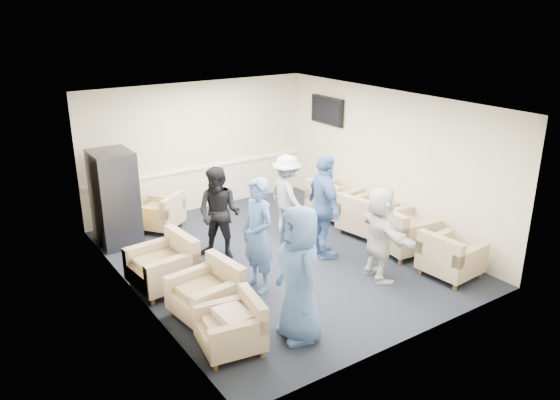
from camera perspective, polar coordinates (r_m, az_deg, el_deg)
floor at (r=9.55m, az=-0.16°, el=-6.01°), size 6.00×6.00×0.00m
ceiling at (r=8.73m, az=-0.18°, el=10.17°), size 6.00×6.00×0.00m
back_wall at (r=11.57m, az=-8.48°, el=5.51°), size 5.00×0.02×2.70m
front_wall at (r=6.92m, az=13.80°, el=-4.72°), size 5.00×0.02×2.70m
left_wall at (r=8.02m, az=-15.21°, el=-1.43°), size 0.02×6.00×2.70m
right_wall at (r=10.58m, az=11.19°, el=4.01°), size 0.02×6.00×2.70m
chair_rail at (r=11.67m, az=-8.33°, el=3.34°), size 4.98×0.04×0.06m
tv at (r=11.69m, az=4.94°, el=9.29°), size 0.10×1.00×0.58m
armchair_left_near at (r=7.09m, az=-4.82°, el=-13.23°), size 0.87×0.87×0.60m
armchair_left_mid at (r=7.79m, az=-7.39°, el=-9.77°), size 0.92×0.92×0.67m
armchair_left_far at (r=8.64m, az=-11.85°, el=-6.81°), size 0.95×0.95×0.70m
armchair_right_near at (r=9.18m, az=17.28°, el=-5.82°), size 0.88×0.88×0.66m
armchair_right_midnear at (r=9.84m, az=12.58°, el=-3.40°), size 1.01×1.01×0.73m
armchair_right_midfar at (r=10.49m, az=8.84°, el=-1.81°), size 0.99×0.99×0.68m
armchair_right_far at (r=11.20m, az=5.57°, el=-0.19°), size 1.02×1.02×0.71m
armchair_corner at (r=10.84m, az=-12.29°, el=-1.50°), size 1.09×1.09×0.62m
vending_machine at (r=10.24m, az=-16.86°, el=0.19°), size 0.71×0.83×1.74m
backpack at (r=8.18m, az=-7.57°, el=-9.19°), size 0.29×0.24×0.42m
pillow at (r=7.00m, az=-4.91°, el=-12.04°), size 0.37×0.49×0.14m
person_front_left at (r=7.01m, az=2.05°, el=-7.76°), size 0.75×0.99×1.83m
person_mid_left at (r=8.19m, az=-2.33°, el=-3.71°), size 0.47×0.68×1.78m
person_back_left at (r=9.32m, az=-6.37°, el=-1.41°), size 0.97×1.00×1.62m
person_back_right at (r=10.28m, az=0.76°, el=0.54°), size 0.62×1.03×1.54m
person_mid_right at (r=9.27m, az=4.64°, el=-0.69°), size 0.70×1.16×1.85m
person_front_right at (r=8.69m, az=10.46°, el=-3.49°), size 0.79×1.50×1.54m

